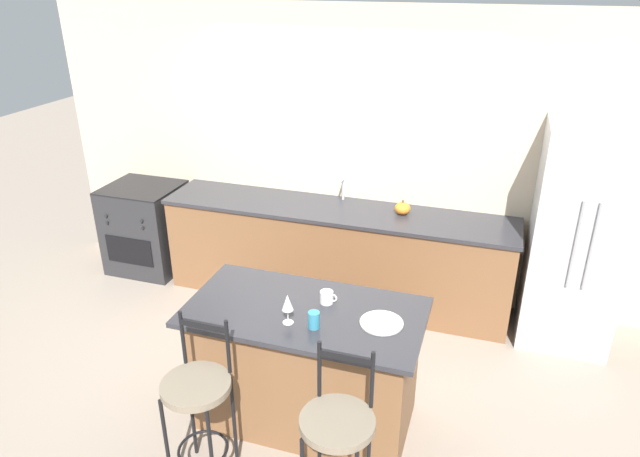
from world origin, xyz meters
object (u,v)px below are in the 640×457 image
object	(u,v)px
refrigerator	(577,238)
tumbler_cup	(314,320)
coffee_mug	(327,297)
oven_range	(147,227)
pumpkin_decoration	(403,208)
bar_stool_far	(337,437)
bar_stool_near	(198,400)
wine_glass	(288,303)
dinner_plate	(382,322)

from	to	relation	value
refrigerator	tumbler_cup	xyz separation A→B (m)	(-1.67, -1.82, 0.02)
coffee_mug	oven_range	bearing A→B (deg)	148.38
coffee_mug	pumpkin_decoration	distance (m)	1.60
refrigerator	oven_range	distance (m)	4.17
bar_stool_far	refrigerator	bearing A→B (deg)	60.24
pumpkin_decoration	tumbler_cup	bearing A→B (deg)	-96.34
bar_stool_far	pumpkin_decoration	size ratio (longest dim) A/B	7.92
oven_range	bar_stool_near	bearing A→B (deg)	-50.67
oven_range	wine_glass	size ratio (longest dim) A/B	4.47
bar_stool_far	pumpkin_decoration	bearing A→B (deg)	92.52
refrigerator	pumpkin_decoration	xyz separation A→B (m)	(-1.46, 0.07, 0.05)
wine_glass	bar_stool_far	bearing A→B (deg)	-47.99
dinner_plate	bar_stool_near	bearing A→B (deg)	-144.28
bar_stool_near	tumbler_cup	size ratio (longest dim) A/B	10.05
oven_range	refrigerator	bearing A→B (deg)	-0.03
bar_stool_far	tumbler_cup	xyz separation A→B (m)	(-0.32, 0.55, 0.36)
oven_range	pumpkin_decoration	size ratio (longest dim) A/B	6.54
oven_range	bar_stool_near	size ratio (longest dim) A/B	0.83
dinner_plate	tumbler_cup	size ratio (longest dim) A/B	2.50
refrigerator	dinner_plate	xyz separation A→B (m)	(-1.27, -1.65, -0.03)
oven_range	bar_stool_far	xyz separation A→B (m)	(2.79, -2.36, 0.15)
pumpkin_decoration	oven_range	bearing A→B (deg)	-178.48
refrigerator	tumbler_cup	distance (m)	2.47
dinner_plate	tumbler_cup	xyz separation A→B (m)	(-0.40, -0.17, 0.05)
oven_range	tumbler_cup	world-z (taller)	tumbler_cup
bar_stool_far	coffee_mug	world-z (taller)	bar_stool_far
bar_stool_far	wine_glass	world-z (taller)	same
oven_range	tumbler_cup	xyz separation A→B (m)	(2.47, -1.82, 0.51)
bar_stool_near	coffee_mug	bearing A→B (deg)	55.92
bar_stool_near	wine_glass	world-z (taller)	same
bar_stool_far	pumpkin_decoration	xyz separation A→B (m)	(-0.11, 2.44, 0.38)
refrigerator	bar_stool_far	size ratio (longest dim) A/B	1.69
bar_stool_far	dinner_plate	world-z (taller)	bar_stool_far
coffee_mug	dinner_plate	bearing A→B (deg)	-17.83
wine_glass	coffee_mug	world-z (taller)	wine_glass
bar_stool_near	pumpkin_decoration	size ratio (longest dim) A/B	7.92
bar_stool_near	wine_glass	distance (m)	0.78
bar_stool_near	wine_glass	bearing A→B (deg)	53.02
bar_stool_far	oven_range	bearing A→B (deg)	139.73
coffee_mug	pumpkin_decoration	world-z (taller)	pumpkin_decoration
bar_stool_far	coffee_mug	xyz separation A→B (m)	(-0.32, 0.85, 0.34)
oven_range	coffee_mug	world-z (taller)	coffee_mug
bar_stool_far	tumbler_cup	size ratio (longest dim) A/B	10.05
tumbler_cup	bar_stool_near	bearing A→B (deg)	-137.36
dinner_plate	coffee_mug	world-z (taller)	coffee_mug
oven_range	dinner_plate	world-z (taller)	dinner_plate
refrigerator	bar_stool_far	world-z (taller)	refrigerator
oven_range	tumbler_cup	distance (m)	3.11
oven_range	pumpkin_decoration	world-z (taller)	pumpkin_decoration
refrigerator	pumpkin_decoration	size ratio (longest dim) A/B	13.41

